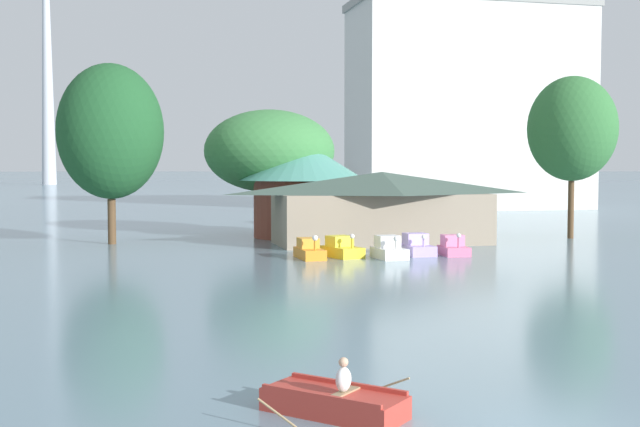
# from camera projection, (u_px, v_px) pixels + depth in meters

# --- Properties ---
(rowboat_with_rower) EXTENTS (3.76, 3.73, 1.63)m
(rowboat_with_rower) POSITION_uv_depth(u_px,v_px,m) (335.00, 402.00, 18.18)
(rowboat_with_rower) COLOR #B7382D
(rowboat_with_rower) RESTS_ON ground
(pedal_boat_orange) EXTENTS (1.45, 3.05, 1.52)m
(pedal_boat_orange) POSITION_uv_depth(u_px,v_px,m) (309.00, 250.00, 49.23)
(pedal_boat_orange) COLOR orange
(pedal_boat_orange) RESTS_ON ground
(pedal_boat_yellow) EXTENTS (2.29, 3.18, 1.52)m
(pedal_boat_yellow) POSITION_uv_depth(u_px,v_px,m) (342.00, 249.00, 50.07)
(pedal_boat_yellow) COLOR yellow
(pedal_boat_yellow) RESTS_ON ground
(pedal_boat_white) EXTENTS (1.74, 2.67, 1.45)m
(pedal_boat_white) POSITION_uv_depth(u_px,v_px,m) (389.00, 249.00, 49.27)
(pedal_boat_white) COLOR white
(pedal_boat_white) RESTS_ON ground
(pedal_boat_lavender) EXTENTS (1.68, 2.72, 1.39)m
(pedal_boat_lavender) POSITION_uv_depth(u_px,v_px,m) (417.00, 247.00, 51.15)
(pedal_boat_lavender) COLOR #B299D8
(pedal_boat_lavender) RESTS_ON ground
(pedal_boat_pink) EXTENTS (1.72, 2.40, 1.48)m
(pedal_boat_pink) POSITION_uv_depth(u_px,v_px,m) (454.00, 247.00, 51.03)
(pedal_boat_pink) COLOR pink
(pedal_boat_pink) RESTS_ON ground
(boathouse) EXTENTS (16.27, 6.99, 5.19)m
(boathouse) POSITION_uv_depth(u_px,v_px,m) (382.00, 206.00, 58.41)
(boathouse) COLOR gray
(boathouse) RESTS_ON ground
(green_roof_pavilion) EXTENTS (10.07, 10.07, 8.29)m
(green_roof_pavilion) POSITION_uv_depth(u_px,v_px,m) (303.00, 183.00, 64.10)
(green_roof_pavilion) COLOR brown
(green_roof_pavilion) RESTS_ON ground
(shoreline_tree_tall_left) EXTENTS (7.53, 7.53, 12.91)m
(shoreline_tree_tall_left) POSITION_uv_depth(u_px,v_px,m) (111.00, 132.00, 57.99)
(shoreline_tree_tall_left) COLOR brown
(shoreline_tree_tall_left) RESTS_ON ground
(shoreline_tree_mid) EXTENTS (10.62, 10.62, 10.19)m
(shoreline_tree_mid) POSITION_uv_depth(u_px,v_px,m) (269.00, 151.00, 66.22)
(shoreline_tree_mid) COLOR brown
(shoreline_tree_mid) RESTS_ON ground
(shoreline_tree_right) EXTENTS (6.81, 6.81, 12.52)m
(shoreline_tree_right) POSITION_uv_depth(u_px,v_px,m) (572.00, 129.00, 62.59)
(shoreline_tree_right) COLOR brown
(shoreline_tree_right) RESTS_ON ground
(background_building_block) EXTENTS (31.38, 13.01, 27.18)m
(background_building_block) POSITION_uv_depth(u_px,v_px,m) (469.00, 106.00, 107.57)
(background_building_block) COLOR silver
(background_building_block) RESTS_ON ground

